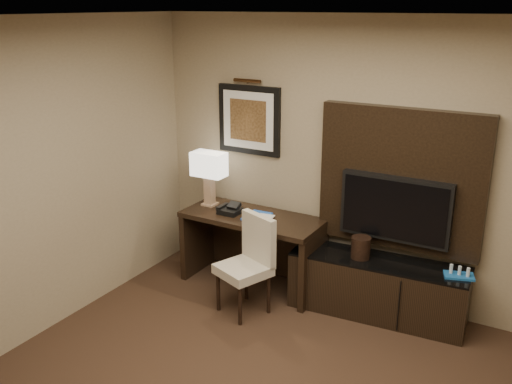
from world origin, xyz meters
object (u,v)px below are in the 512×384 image
Objects in this scene: minibar_tray at (459,272)px; credenza at (377,287)px; desk at (253,250)px; table_lamp at (209,179)px; desk_phone at (230,208)px; ice_bucket at (361,247)px; desk_chair at (243,269)px; tv at (395,209)px.

credenza is at bearing -178.61° from minibar_tray.
desk is 2.54× the size of table_lamp.
table_lamp is (-1.85, 0.00, 0.76)m from credenza.
desk_phone is 1.05× the size of ice_bucket.
credenza is (1.31, 0.05, -0.10)m from desk.
credenza is 0.42m from ice_bucket.
desk_phone is 2.25m from minibar_tray.
desk_chair reaches higher than desk.
ice_bucket is (1.13, 0.02, 0.27)m from desk.
desk_chair reaches higher than desk_phone.
desk_chair is (-1.10, -0.57, 0.16)m from credenza.
table_lamp is at bearing 175.96° from credenza.
table_lamp is 2.80× the size of ice_bucket.
tv is 1.78× the size of table_lamp.
desk_chair is at bearing -37.45° from table_lamp.
credenza is at bearing 9.55° from ice_bucket.
ice_bucket is 0.87m from minibar_tray.
table_lamp is 2.26× the size of minibar_tray.
desk is at bearing 178.21° from credenza.
table_lamp reaches higher than desk_chair.
tv is at bearing 52.49° from desk_chair.
desk_chair is at bearing -148.76° from tv.
table_lamp reaches higher than desk.
minibar_tray is at bearing 3.91° from desk_phone.
ice_bucket is (-0.24, -0.17, -0.37)m from tv.
desk reaches higher than credenza.
desk_phone reaches higher than desk.
tv is 4.04× the size of minibar_tray.
desk_chair is 1.12m from table_lamp.
ice_bucket reaches higher than credenza.
table_lamp is 0.40m from desk_phone.
desk_chair is at bearing -149.80° from ice_bucket.
desk_phone reaches higher than ice_bucket.
tv is 1.93m from table_lamp.
minibar_tray is (1.80, 0.59, 0.16)m from desk_chair.
ice_bucket is at bearing -1.04° from table_lamp.
desk is 0.88× the size of credenza.
tv is 0.47m from ice_bucket.
ice_bucket is 0.81× the size of minibar_tray.
desk is 0.49m from desk_phone.
credenza is 6.50× the size of minibar_tray.
desk reaches higher than minibar_tray.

